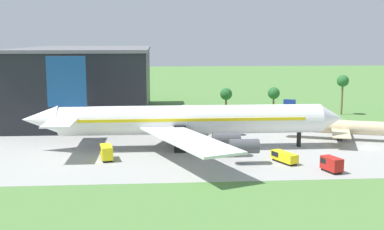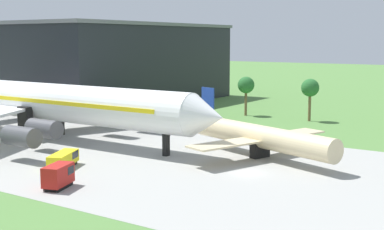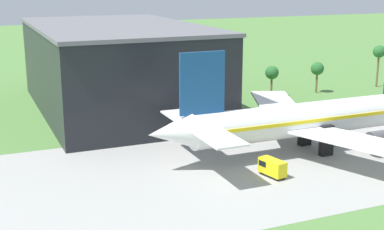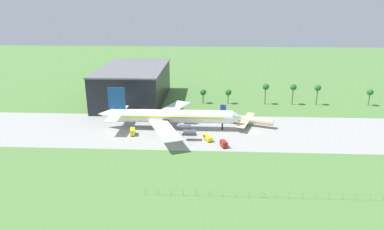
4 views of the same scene
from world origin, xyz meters
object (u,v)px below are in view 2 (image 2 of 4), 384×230
Objects in this scene: regional_aircraft at (259,137)px; fuel_truck at (59,175)px; terminal_building at (113,63)px; jet_airliner at (47,102)px; baggage_tug at (64,159)px.

regional_aircraft reaches higher than fuel_truck.
terminal_building reaches higher than regional_aircraft.
fuel_truck is at bearing -113.72° from regional_aircraft.
regional_aircraft is (35.80, 6.41, -3.16)m from jet_airliner.
jet_airliner is 10.94× the size of baggage_tug.
regional_aircraft is at bearing 10.16° from jet_airliner.
regional_aircraft reaches higher than baggage_tug.
jet_airliner is at bearing -169.84° from regional_aircraft.
fuel_truck is at bearing -46.30° from baggage_tug.
jet_airliner is 31.70m from fuel_truck.
regional_aircraft is 74.05m from terminal_building.
terminal_building is at bearing 147.68° from regional_aircraft.
jet_airliner is 15.15× the size of fuel_truck.
jet_airliner reaches higher than regional_aircraft.
baggage_tug is 9.60m from fuel_truck.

